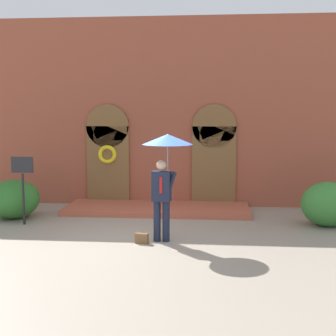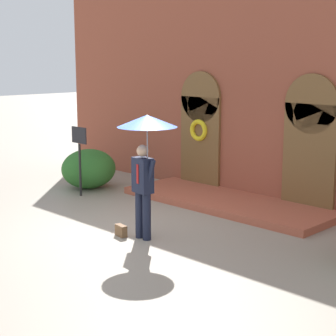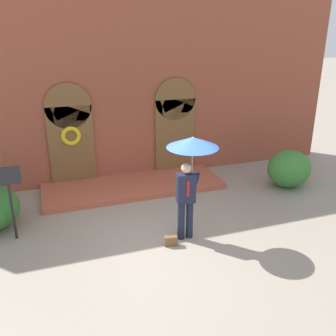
{
  "view_description": "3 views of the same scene",
  "coord_description": "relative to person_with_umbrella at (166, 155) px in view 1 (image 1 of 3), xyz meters",
  "views": [
    {
      "loc": [
        1.49,
        -9.97,
        2.86
      ],
      "look_at": [
        0.46,
        1.36,
        1.46
      ],
      "focal_mm": 50.0,
      "sensor_mm": 36.0,
      "label": 1
    },
    {
      "loc": [
        7.97,
        -6.87,
        3.34
      ],
      "look_at": [
        -0.14,
        1.27,
        1.11
      ],
      "focal_mm": 60.0,
      "sensor_mm": 36.0,
      "label": 2
    },
    {
      "loc": [
        -2.32,
        -6.85,
        4.52
      ],
      "look_at": [
        0.41,
        1.11,
        1.3
      ],
      "focal_mm": 40.0,
      "sensor_mm": 36.0,
      "label": 3
    }
  ],
  "objects": [
    {
      "name": "ground_plane",
      "position": [
        -0.54,
        -0.01,
        -1.91
      ],
      "size": [
        80.0,
        80.0,
        0.0
      ],
      "primitive_type": "plane",
      "color": "gray"
    },
    {
      "name": "building_facade",
      "position": [
        -0.54,
        4.14,
        0.77
      ],
      "size": [
        14.0,
        2.3,
        5.6
      ],
      "color": "brown",
      "rests_on": "ground"
    },
    {
      "name": "handbag",
      "position": [
        -0.51,
        -0.2,
        -1.8
      ],
      "size": [
        0.3,
        0.17,
        0.22
      ],
      "primitive_type": "cube",
      "rotation": [
        0.0,
        0.0,
        -0.18
      ],
      "color": "brown",
      "rests_on": "ground"
    },
    {
      "name": "shrub_left",
      "position": [
        -4.27,
        1.89,
        -1.4
      ],
      "size": [
        1.34,
        1.46,
        1.03
      ],
      "primitive_type": "ellipsoid",
      "color": "#2D6B28",
      "rests_on": "ground"
    },
    {
      "name": "sign_post",
      "position": [
        -3.72,
        1.21,
        -0.75
      ],
      "size": [
        0.56,
        0.06,
        1.72
      ],
      "color": "black",
      "rests_on": "ground"
    },
    {
      "name": "person_with_umbrella",
      "position": [
        0.0,
        0.0,
        0.0
      ],
      "size": [
        1.1,
        1.1,
        2.36
      ],
      "color": "#191E33",
      "rests_on": "ground"
    },
    {
      "name": "shrub_right",
      "position": [
        3.87,
        1.73,
        -1.36
      ],
      "size": [
        1.31,
        1.13,
        1.11
      ],
      "primitive_type": "ellipsoid",
      "color": "#387A33",
      "rests_on": "ground"
    }
  ]
}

